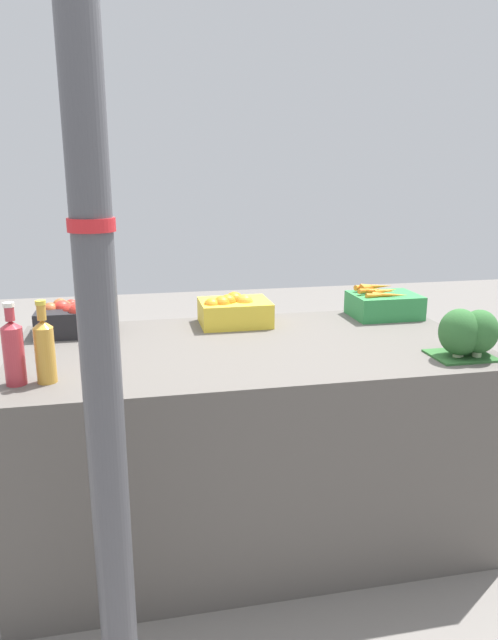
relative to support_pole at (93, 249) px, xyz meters
name	(u,v)px	position (x,y,z in m)	size (l,w,h in m)	color
ground_plane	(249,523)	(0.52, 0.80, -1.30)	(10.00, 10.00, 0.00)	slate
market_table	(249,438)	(0.52, 0.80, -0.90)	(1.81, 0.95, 0.80)	#56514C
support_pole	(93,249)	(0.00, 0.00, 0.00)	(0.11, 0.11, 2.59)	#4C4C51
apple_crate	(76,317)	(-0.16, 1.12, -0.42)	(0.31, 0.24, 0.14)	black
orange_crate	(234,310)	(0.51, 1.11, -0.43)	(0.31, 0.24, 0.15)	gold
carrot_crate	(384,304)	(1.23, 1.12, -0.43)	(0.31, 0.25, 0.15)	#2D8442
broccoli_pile	(468,334)	(1.27, 0.48, -0.40)	(0.25, 0.19, 0.19)	#2D602D
juice_bottle_ruby	(13,351)	(-0.30, 0.52, -0.38)	(0.07, 0.07, 0.27)	#B2333D
juice_bottle_amber	(45,349)	(-0.20, 0.52, -0.38)	(0.06, 0.06, 0.27)	gold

